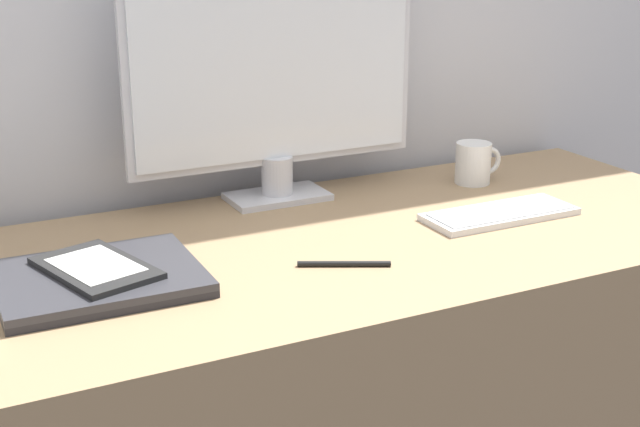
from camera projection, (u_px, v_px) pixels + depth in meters
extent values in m
cube|color=silver|center=(277.00, 196.00, 1.71)|extent=(0.19, 0.11, 0.01)
cylinder|color=silver|center=(277.00, 175.00, 1.69)|extent=(0.06, 0.06, 0.07)
cube|color=silver|center=(274.00, 53.00, 1.63)|extent=(0.57, 0.01, 0.42)
cube|color=white|center=(276.00, 54.00, 1.62)|extent=(0.54, 0.01, 0.39)
cube|color=silver|center=(500.00, 214.00, 1.60)|extent=(0.28, 0.11, 0.01)
cube|color=silver|center=(501.00, 211.00, 1.60)|extent=(0.26, 0.09, 0.00)
cube|color=#232328|center=(99.00, 283.00, 1.30)|extent=(0.30, 0.24, 0.01)
cube|color=#333338|center=(98.00, 275.00, 1.30)|extent=(0.30, 0.24, 0.01)
cube|color=black|center=(96.00, 268.00, 1.30)|extent=(0.17, 0.22, 0.01)
cube|color=silver|center=(96.00, 265.00, 1.30)|extent=(0.13, 0.16, 0.00)
cylinder|color=white|center=(473.00, 163.00, 1.80)|extent=(0.07, 0.07, 0.08)
torus|color=white|center=(489.00, 161.00, 1.82)|extent=(0.06, 0.01, 0.06)
cylinder|color=black|center=(344.00, 264.00, 1.38)|extent=(0.13, 0.07, 0.01)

